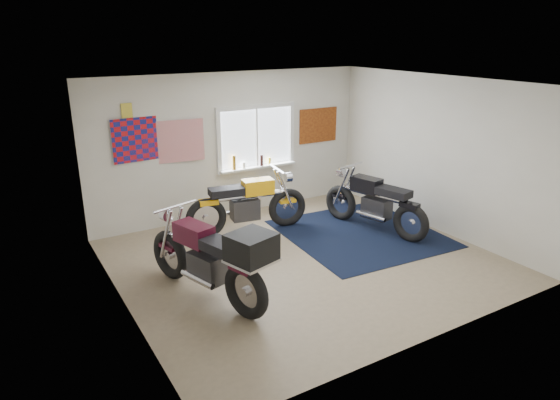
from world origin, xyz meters
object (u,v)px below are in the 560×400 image
yellow_triumph (247,205)px  black_chrome_bike (375,204)px  navy_rug (360,233)px  maroon_tourer (214,259)px

yellow_triumph → black_chrome_bike: bearing=-19.8°
yellow_triumph → black_chrome_bike: size_ratio=1.04×
navy_rug → yellow_triumph: bearing=146.0°
navy_rug → black_chrome_bike: bearing=4.8°
black_chrome_bike → maroon_tourer: (-3.45, -0.83, 0.12)m
yellow_triumph → maroon_tourer: maroon_tourer is taller
black_chrome_bike → navy_rug: bearing=80.5°
navy_rug → maroon_tourer: 3.29m
yellow_triumph → black_chrome_bike: (1.97, -1.09, -0.01)m
maroon_tourer → navy_rug: bearing=-92.1°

